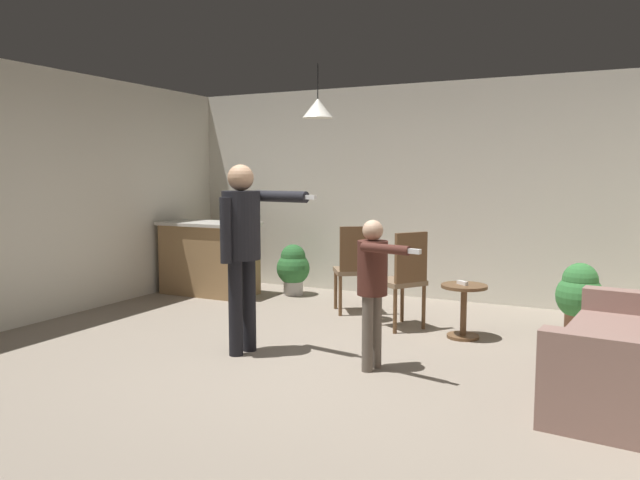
{
  "coord_description": "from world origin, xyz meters",
  "views": [
    {
      "loc": [
        2.35,
        -4.32,
        1.57
      ],
      "look_at": [
        0.01,
        0.44,
        1.0
      ],
      "focal_mm": 34.24,
      "sensor_mm": 36.0,
      "label": 1
    }
  ],
  "objects_px": {
    "potted_plant_corner": "(580,294)",
    "spare_remote_on_table": "(462,283)",
    "potted_plant_by_wall": "(293,267)",
    "person_child": "(374,278)",
    "dining_chair_near_wall": "(404,276)",
    "kitchen_counter": "(210,258)",
    "side_table_by_couch": "(464,304)",
    "dining_chair_by_counter": "(355,266)",
    "couch_floral": "(637,354)",
    "person_adult": "(243,237)"
  },
  "relations": [
    {
      "from": "potted_plant_corner",
      "to": "spare_remote_on_table",
      "type": "height_order",
      "value": "potted_plant_corner"
    },
    {
      "from": "person_adult",
      "to": "side_table_by_couch",
      "type": "bearing_deg",
      "value": 139.15
    },
    {
      "from": "person_adult",
      "to": "couch_floral",
      "type": "bearing_deg",
      "value": 103.92
    },
    {
      "from": "dining_chair_near_wall",
      "to": "potted_plant_corner",
      "type": "height_order",
      "value": "dining_chair_near_wall"
    },
    {
      "from": "person_child",
      "to": "dining_chair_near_wall",
      "type": "height_order",
      "value": "person_child"
    },
    {
      "from": "couch_floral",
      "to": "kitchen_counter",
      "type": "bearing_deg",
      "value": 75.91
    },
    {
      "from": "couch_floral",
      "to": "person_child",
      "type": "xyz_separation_m",
      "value": [
        -1.89,
        -0.18,
        0.42
      ]
    },
    {
      "from": "side_table_by_couch",
      "to": "dining_chair_near_wall",
      "type": "xyz_separation_m",
      "value": [
        -0.63,
        0.07,
        0.22
      ]
    },
    {
      "from": "couch_floral",
      "to": "potted_plant_by_wall",
      "type": "height_order",
      "value": "couch_floral"
    },
    {
      "from": "person_child",
      "to": "potted_plant_by_wall",
      "type": "relative_size",
      "value": 1.83
    },
    {
      "from": "kitchen_counter",
      "to": "couch_floral",
      "type": "bearing_deg",
      "value": -20.05
    },
    {
      "from": "person_adult",
      "to": "potted_plant_corner",
      "type": "distance_m",
      "value": 3.38
    },
    {
      "from": "couch_floral",
      "to": "dining_chair_near_wall",
      "type": "bearing_deg",
      "value": 66.58
    },
    {
      "from": "kitchen_counter",
      "to": "potted_plant_by_wall",
      "type": "distance_m",
      "value": 1.11
    },
    {
      "from": "person_child",
      "to": "dining_chair_by_counter",
      "type": "distance_m",
      "value": 2.02
    },
    {
      "from": "side_table_by_couch",
      "to": "person_child",
      "type": "distance_m",
      "value": 1.42
    },
    {
      "from": "potted_plant_corner",
      "to": "side_table_by_couch",
      "type": "bearing_deg",
      "value": -144.46
    },
    {
      "from": "person_adult",
      "to": "person_child",
      "type": "distance_m",
      "value": 1.22
    },
    {
      "from": "kitchen_counter",
      "to": "dining_chair_near_wall",
      "type": "distance_m",
      "value": 2.94
    },
    {
      "from": "person_child",
      "to": "spare_remote_on_table",
      "type": "bearing_deg",
      "value": 174.02
    },
    {
      "from": "couch_floral",
      "to": "side_table_by_couch",
      "type": "relative_size",
      "value": 3.61
    },
    {
      "from": "side_table_by_couch",
      "to": "dining_chair_near_wall",
      "type": "distance_m",
      "value": 0.67
    },
    {
      "from": "dining_chair_by_counter",
      "to": "potted_plant_corner",
      "type": "xyz_separation_m",
      "value": [
        2.33,
        0.2,
        -0.16
      ]
    },
    {
      "from": "potted_plant_by_wall",
      "to": "couch_floral",
      "type": "bearing_deg",
      "value": -29.59
    },
    {
      "from": "kitchen_counter",
      "to": "person_child",
      "type": "xyz_separation_m",
      "value": [
        3.07,
        -1.99,
        0.28
      ]
    },
    {
      "from": "person_child",
      "to": "spare_remote_on_table",
      "type": "height_order",
      "value": "person_child"
    },
    {
      "from": "dining_chair_near_wall",
      "to": "potted_plant_by_wall",
      "type": "distance_m",
      "value": 2.15
    },
    {
      "from": "kitchen_counter",
      "to": "person_adult",
      "type": "bearing_deg",
      "value": -47.63
    },
    {
      "from": "kitchen_counter",
      "to": "dining_chair_near_wall",
      "type": "bearing_deg",
      "value": -12.47
    },
    {
      "from": "side_table_by_couch",
      "to": "potted_plant_corner",
      "type": "relative_size",
      "value": 0.74
    },
    {
      "from": "side_table_by_couch",
      "to": "person_child",
      "type": "relative_size",
      "value": 0.43
    },
    {
      "from": "potted_plant_corner",
      "to": "spare_remote_on_table",
      "type": "xyz_separation_m",
      "value": [
        -1.0,
        -0.71,
        0.15
      ]
    },
    {
      "from": "person_adult",
      "to": "dining_chair_near_wall",
      "type": "relative_size",
      "value": 1.66
    },
    {
      "from": "side_table_by_couch",
      "to": "kitchen_counter",
      "type": "bearing_deg",
      "value": 168.56
    },
    {
      "from": "potted_plant_corner",
      "to": "dining_chair_near_wall",
      "type": "bearing_deg",
      "value": -158.69
    },
    {
      "from": "person_child",
      "to": "dining_chair_near_wall",
      "type": "relative_size",
      "value": 1.21
    },
    {
      "from": "kitchen_counter",
      "to": "dining_chair_near_wall",
      "type": "relative_size",
      "value": 1.26
    },
    {
      "from": "person_child",
      "to": "side_table_by_couch",
      "type": "bearing_deg",
      "value": 173.46
    },
    {
      "from": "kitchen_counter",
      "to": "potted_plant_by_wall",
      "type": "height_order",
      "value": "kitchen_counter"
    },
    {
      "from": "kitchen_counter",
      "to": "dining_chair_by_counter",
      "type": "bearing_deg",
      "value": -5.42
    },
    {
      "from": "person_adult",
      "to": "potted_plant_corner",
      "type": "bearing_deg",
      "value": 137.54
    },
    {
      "from": "dining_chair_by_counter",
      "to": "side_table_by_couch",
      "type": "bearing_deg",
      "value": -53.46
    },
    {
      "from": "couch_floral",
      "to": "dining_chair_by_counter",
      "type": "height_order",
      "value": "same"
    },
    {
      "from": "couch_floral",
      "to": "dining_chair_near_wall",
      "type": "height_order",
      "value": "same"
    },
    {
      "from": "dining_chair_by_counter",
      "to": "potted_plant_corner",
      "type": "bearing_deg",
      "value": -28.08
    },
    {
      "from": "couch_floral",
      "to": "dining_chair_near_wall",
      "type": "relative_size",
      "value": 1.88
    },
    {
      "from": "side_table_by_couch",
      "to": "person_adult",
      "type": "bearing_deg",
      "value": -140.03
    },
    {
      "from": "person_adult",
      "to": "potted_plant_by_wall",
      "type": "relative_size",
      "value": 2.49
    },
    {
      "from": "dining_chair_by_counter",
      "to": "spare_remote_on_table",
      "type": "xyz_separation_m",
      "value": [
        1.33,
        -0.51,
        -0.01
      ]
    },
    {
      "from": "spare_remote_on_table",
      "to": "potted_plant_by_wall",
      "type": "bearing_deg",
      "value": 155.16
    }
  ]
}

